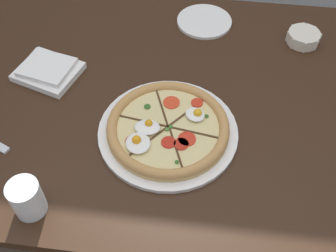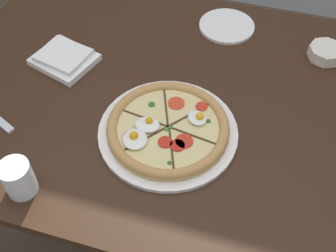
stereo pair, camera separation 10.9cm
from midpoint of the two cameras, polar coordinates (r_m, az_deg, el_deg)
ground_plane at (r=1.83m, az=-0.28°, el=-12.72°), size 12.00×12.00×0.00m
dining_table at (r=1.26m, az=-0.40°, el=1.07°), size 1.48×0.97×0.77m
pizza at (r=1.10m, az=-2.86°, el=-0.53°), size 0.37×0.37×0.05m
ramekin_bowl at (r=1.41m, az=15.77°, el=11.40°), size 0.11×0.11×0.04m
napkin_folded at (r=1.31m, az=-18.27°, el=7.06°), size 0.21×0.19×0.04m
water_glass at (r=1.02m, az=-21.47°, el=-9.49°), size 0.07×0.07×0.09m
side_saucer at (r=1.45m, az=2.75°, el=13.87°), size 0.18×0.18×0.01m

